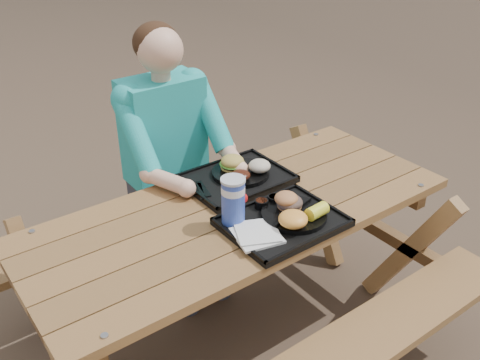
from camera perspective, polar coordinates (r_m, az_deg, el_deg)
ground at (r=2.69m, az=0.00°, el=-16.53°), size 60.00×60.00×0.00m
picnic_table at (r=2.44m, az=0.00°, el=-10.39°), size 1.80×1.49×0.75m
tray_near at (r=2.11m, az=4.55°, el=-4.59°), size 0.45×0.35×0.02m
tray_far at (r=2.40m, az=-0.36°, el=0.07°), size 0.45×0.35×0.02m
plate_near at (r=2.12m, az=5.79°, el=-3.70°), size 0.26×0.26×0.02m
plate_far at (r=2.41m, az=0.07°, el=0.79°), size 0.26×0.26×0.02m
napkin_stack at (r=2.00m, az=1.82°, el=-5.86°), size 0.20×0.20×0.02m
soda_cup at (r=2.04m, az=-0.73°, el=-2.35°), size 0.09×0.09×0.18m
condiment_bbq at (r=2.17m, az=2.31°, el=-2.53°), size 0.06×0.06×0.03m
condiment_mustard at (r=2.20m, az=3.70°, el=-2.11°), size 0.06×0.06×0.03m
sandwich at (r=2.12m, az=5.35°, el=-1.71°), size 0.10×0.10×0.10m
mac_cheese at (r=2.03m, az=5.69°, el=-4.17°), size 0.11×0.11×0.06m
corn_cob at (r=2.09m, az=8.22°, el=-3.31°), size 0.10×0.10×0.05m
cutlery_far at (r=2.30m, az=-3.93°, el=-0.94°), size 0.06×0.14×0.01m
burger at (r=2.40m, az=-0.82°, el=2.29°), size 0.11×0.11×0.10m
baked_beans at (r=2.33m, az=0.06°, el=0.53°), size 0.09×0.09×0.04m
potato_salad at (r=2.39m, az=2.10°, el=1.52°), size 0.10×0.10×0.05m
diner at (r=2.72m, az=-7.66°, el=0.78°), size 0.48×0.84×1.28m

